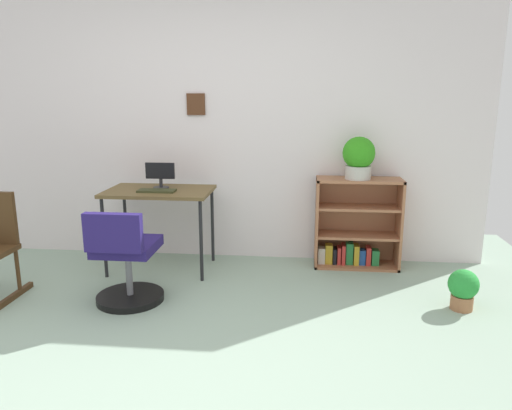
{
  "coord_description": "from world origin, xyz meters",
  "views": [
    {
      "loc": [
        0.89,
        -2.44,
        1.58
      ],
      "look_at": [
        0.53,
        1.14,
        0.75
      ],
      "focal_mm": 33.73,
      "sensor_mm": 36.0,
      "label": 1
    }
  ],
  "objects": [
    {
      "name": "potted_plant_on_shelf",
      "position": [
        1.38,
        1.9,
        1.03
      ],
      "size": [
        0.29,
        0.29,
        0.38
      ],
      "color": "#B7B2A8",
      "rests_on": "bookshelf_low"
    },
    {
      "name": "office_chair",
      "position": [
        -0.44,
        0.9,
        0.33
      ],
      "size": [
        0.52,
        0.55,
        0.77
      ],
      "color": "black",
      "rests_on": "ground_plane"
    },
    {
      "name": "bookshelf_low",
      "position": [
        1.39,
        1.96,
        0.37
      ],
      "size": [
        0.77,
        0.3,
        0.83
      ],
      "color": "#9E6342",
      "rests_on": "ground_plane"
    },
    {
      "name": "monitor",
      "position": [
        -0.39,
        1.74,
        0.87
      ],
      "size": [
        0.26,
        0.14,
        0.24
      ],
      "color": "#262628",
      "rests_on": "desk"
    },
    {
      "name": "ground_plane",
      "position": [
        0.0,
        0.0,
        0.0
      ],
      "size": [
        6.24,
        6.24,
        0.0
      ],
      "primitive_type": "plane",
      "color": "#92AB96"
    },
    {
      "name": "keyboard",
      "position": [
        -0.39,
        1.58,
        0.75
      ],
      "size": [
        0.33,
        0.13,
        0.02
      ],
      "primitive_type": "cube",
      "color": "#34371D",
      "rests_on": "desk"
    },
    {
      "name": "wall_back",
      "position": [
        -0.0,
        2.15,
        1.22
      ],
      "size": [
        5.2,
        0.12,
        2.44
      ],
      "color": "silver",
      "rests_on": "ground_plane"
    },
    {
      "name": "potted_plant_floor",
      "position": [
        2.1,
        1.05,
        0.17
      ],
      "size": [
        0.22,
        0.22,
        0.31
      ],
      "color": "#9E6642",
      "rests_on": "ground_plane"
    },
    {
      "name": "desk",
      "position": [
        -0.39,
        1.67,
        0.68
      ],
      "size": [
        0.94,
        0.6,
        0.74
      ],
      "color": "brown",
      "rests_on": "ground_plane"
    }
  ]
}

